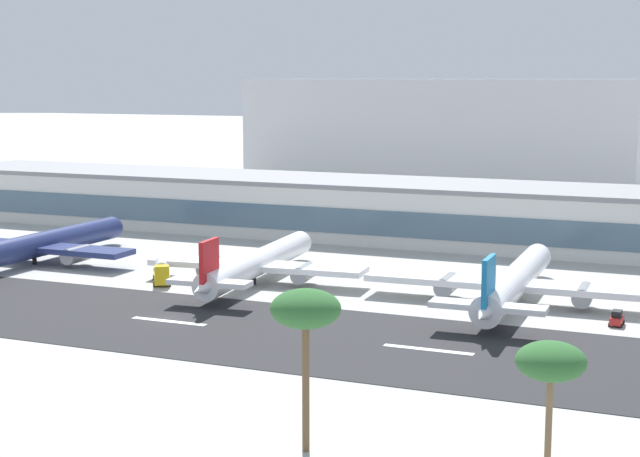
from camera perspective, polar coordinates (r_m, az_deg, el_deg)
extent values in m
plane|color=#A8A8A3|center=(146.91, -8.95, -5.16)|extent=(1400.00, 1400.00, 0.00)
cube|color=#262628|center=(146.12, -9.14, -5.23)|extent=(800.00, 33.17, 0.08)
cube|color=white|center=(145.36, -8.65, -5.27)|extent=(12.00, 1.20, 0.01)
cube|color=white|center=(129.88, 6.22, -6.90)|extent=(12.00, 1.20, 0.01)
cube|color=silver|center=(218.89, 2.80, 1.02)|extent=(212.19, 26.04, 11.64)
cube|color=#476075|center=(206.77, 1.54, 0.41)|extent=(205.83, 0.30, 5.24)
cube|color=gray|center=(218.15, 2.81, 2.66)|extent=(214.31, 26.30, 1.00)
cube|color=#BCBCC1|center=(306.89, 6.91, 5.28)|extent=(118.44, 32.78, 34.44)
cylinder|color=navy|center=(195.85, -15.65, -0.86)|extent=(4.90, 46.02, 4.60)
sphere|color=navy|center=(213.98, -11.80, 0.06)|extent=(4.37, 4.37, 4.37)
cube|color=navy|center=(195.22, -15.81, -1.03)|extent=(38.98, 7.15, 1.01)
cylinder|color=gray|center=(190.01, -13.75, -1.46)|extent=(3.03, 6.46, 2.99)
cylinder|color=gray|center=(200.94, -17.75, -1.08)|extent=(3.03, 6.46, 2.99)
cylinder|color=black|center=(194.59, -16.04, -1.81)|extent=(0.83, 0.83, 1.26)
cylinder|color=white|center=(171.22, -3.55, -1.94)|extent=(8.08, 44.24, 4.40)
sphere|color=white|center=(191.54, -1.12, -0.80)|extent=(4.18, 4.18, 4.18)
cone|color=white|center=(151.37, -6.62, -3.38)|extent=(4.61, 8.23, 3.96)
cube|color=white|center=(170.49, -3.65, -2.14)|extent=(38.64, 9.79, 0.97)
cylinder|color=gray|center=(167.70, -0.92, -2.57)|extent=(3.37, 6.38, 2.86)
cylinder|color=gray|center=(173.96, -6.29, -2.21)|extent=(3.37, 6.38, 2.86)
cube|color=white|center=(152.84, -6.35, -3.09)|extent=(13.26, 4.71, 0.77)
cube|color=red|center=(152.25, -6.36, -1.95)|extent=(1.20, 5.98, 7.04)
cylinder|color=black|center=(169.75, -3.81, -3.00)|extent=(0.79, 0.79, 1.21)
cylinder|color=silver|center=(157.70, 11.11, -2.95)|extent=(6.09, 45.79, 4.57)
sphere|color=silver|center=(179.87, 12.37, -1.57)|extent=(4.34, 4.34, 4.34)
cone|color=silver|center=(135.76, 9.44, -4.78)|extent=(4.38, 8.35, 4.11)
cube|color=silver|center=(156.91, 11.05, -3.18)|extent=(47.01, 8.41, 1.00)
cylinder|color=gray|center=(155.69, 14.87, -3.70)|extent=(3.18, 6.49, 2.97)
cylinder|color=gray|center=(159.15, 7.30, -3.22)|extent=(3.18, 6.49, 2.97)
cube|color=silver|center=(137.41, 9.60, -4.43)|extent=(16.03, 4.30, 0.80)
cube|color=#1975B2|center=(136.73, 9.63, -3.12)|extent=(0.94, 6.19, 7.31)
cylinder|color=black|center=(156.11, 10.94, -4.16)|extent=(0.82, 0.82, 1.26)
cube|color=gold|center=(172.23, -9.06, -2.73)|extent=(6.85, 8.53, 1.40)
cylinder|color=silver|center=(172.90, -9.09, -2.10)|extent=(4.94, 5.98, 2.10)
cube|color=gold|center=(168.75, -9.04, -2.42)|extent=(3.12, 3.02, 1.80)
cylinder|color=black|center=(169.43, -9.47, -3.17)|extent=(0.73, 0.91, 0.90)
cylinder|color=black|center=(169.49, -8.59, -3.15)|extent=(0.73, 0.91, 0.90)
cylinder|color=black|center=(175.26, -9.51, -2.78)|extent=(0.73, 0.91, 0.90)
cylinder|color=black|center=(175.32, -8.66, -2.76)|extent=(0.73, 0.91, 0.90)
cube|color=#B2231E|center=(147.48, 16.63, -5.05)|extent=(1.72, 3.26, 1.00)
cube|color=black|center=(147.26, 16.65, -4.69)|extent=(1.35, 1.97, 0.90)
cylinder|color=black|center=(146.62, 16.25, -5.31)|extent=(0.30, 0.61, 0.60)
cylinder|color=black|center=(146.41, 16.87, -5.36)|extent=(0.30, 0.61, 0.60)
cylinder|color=black|center=(148.78, 16.38, -5.12)|extent=(0.30, 0.61, 0.60)
cylinder|color=black|center=(148.57, 16.99, -5.17)|extent=(0.30, 0.61, 0.60)
cylinder|color=brown|center=(93.58, -0.82, -8.70)|extent=(0.69, 0.69, 13.73)
ellipsoid|color=#2D602D|center=(91.77, -0.83, -4.61)|extent=(6.59, 6.59, 3.63)
cylinder|color=brown|center=(87.23, 12.96, -11.03)|extent=(0.57, 0.57, 11.44)
ellipsoid|color=#2D602D|center=(85.50, 13.09, -7.42)|extent=(5.92, 5.92, 3.26)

